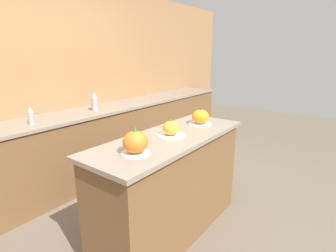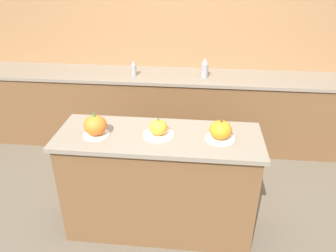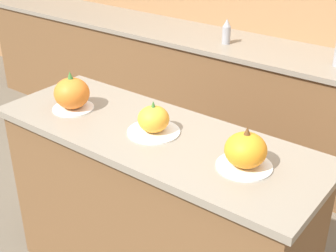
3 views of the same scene
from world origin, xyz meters
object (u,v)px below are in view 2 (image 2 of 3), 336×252
object	(u,v)px
bottle_tall	(205,68)
pumpkin_cake_left	(95,126)
pumpkin_cake_right	(221,131)
bottle_short	(134,68)
pumpkin_cake_center	(159,128)

from	to	relation	value
bottle_tall	pumpkin_cake_left	bearing A→B (deg)	-118.61
pumpkin_cake_left	pumpkin_cake_right	size ratio (longest dim) A/B	0.91
pumpkin_cake_left	pumpkin_cake_right	distance (m)	0.94
bottle_short	pumpkin_cake_left	bearing A→B (deg)	-90.12
pumpkin_cake_center	pumpkin_cake_right	size ratio (longest dim) A/B	1.07
pumpkin_cake_left	bottle_short	world-z (taller)	pumpkin_cake_left
pumpkin_cake_right	bottle_tall	world-z (taller)	bottle_tall
pumpkin_cake_right	bottle_tall	distance (m)	1.46
pumpkin_cake_left	bottle_tall	bearing A→B (deg)	61.39
bottle_tall	pumpkin_cake_right	bearing A→B (deg)	-84.98
pumpkin_cake_left	pumpkin_cake_center	size ratio (longest dim) A/B	0.85
bottle_short	bottle_tall	bearing A→B (deg)	2.31
pumpkin_cake_center	bottle_short	xyz separation A→B (m)	(-0.48, 1.41, 0.00)
pumpkin_cake_center	pumpkin_cake_right	distance (m)	0.47
bottle_tall	bottle_short	bearing A→B (deg)	-177.69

